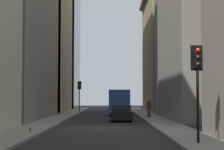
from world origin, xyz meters
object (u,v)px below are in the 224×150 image
object	(u,v)px
sedan_black	(121,113)
discarded_bottle	(30,130)
delivery_truck	(119,102)
pedestrian	(149,107)
traffic_light_foreground	(197,71)
traffic_light_midblock	(79,89)

from	to	relation	value
sedan_black	discarded_bottle	size ratio (longest dim) A/B	15.93
delivery_truck	sedan_black	bearing A→B (deg)	180.00
sedan_black	discarded_bottle	world-z (taller)	sedan_black
pedestrian	discarded_bottle	size ratio (longest dim) A/B	6.49
traffic_light_foreground	pedestrian	bearing A→B (deg)	0.24
traffic_light_foreground	pedestrian	size ratio (longest dim) A/B	2.39
sedan_black	traffic_light_midblock	distance (m)	20.94
delivery_truck	traffic_light_foreground	size ratio (longest dim) A/B	1.54
sedan_black	traffic_light_foreground	distance (m)	17.94
traffic_light_midblock	discarded_bottle	distance (m)	32.36
pedestrian	sedan_black	bearing A→B (deg)	145.10
delivery_truck	pedestrian	bearing A→B (deg)	-157.76
pedestrian	discarded_bottle	world-z (taller)	pedestrian
traffic_light_midblock	pedestrian	world-z (taller)	traffic_light_midblock
delivery_truck	pedestrian	world-z (taller)	delivery_truck
delivery_truck	discarded_bottle	bearing A→B (deg)	166.74
delivery_truck	sedan_black	distance (m)	10.77
delivery_truck	discarded_bottle	distance (m)	23.51
sedan_black	traffic_light_midblock	world-z (taller)	traffic_light_midblock
sedan_black	pedestrian	world-z (taller)	pedestrian
traffic_light_midblock	sedan_black	bearing A→B (deg)	-165.42
sedan_black	traffic_light_midblock	size ratio (longest dim) A/B	1.06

